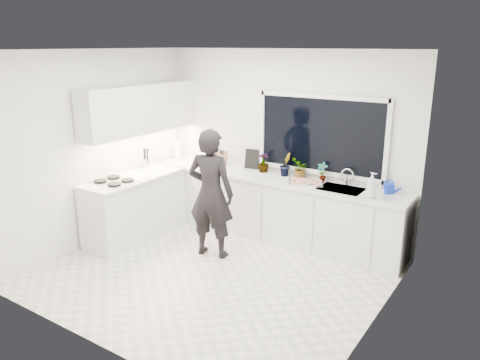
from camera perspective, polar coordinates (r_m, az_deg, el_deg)
The scene contains 25 objects.
floor at distance 5.96m, azimuth -3.32°, elevation -11.46°, with size 4.00×3.50×0.02m, color beige.
wall_back at distance 6.91m, azimuth 5.28°, elevation 4.42°, with size 4.00×0.02×2.70m, color white.
wall_left at distance 6.84m, azimuth -17.17°, elevation 3.62°, with size 0.02×3.50×2.70m, color white.
wall_right at distance 4.59m, azimuth 16.95°, elevation -2.40°, with size 0.02×3.50×2.70m, color white.
ceiling at distance 5.28m, azimuth -3.82°, elevation 15.67°, with size 4.00×3.50×0.02m, color white.
window at distance 6.58m, azimuth 9.79°, elevation 5.43°, with size 1.80×0.02×1.00m, color black.
base_cabinets_back at distance 6.90m, azimuth 3.85°, elevation -3.44°, with size 3.92×0.58×0.88m, color white.
base_cabinets_left at distance 7.06m, azimuth -12.60°, elevation -3.35°, with size 0.58×1.60×0.88m, color white.
countertop_back at distance 6.75m, azimuth 3.88°, elevation 0.22°, with size 3.94×0.62×0.04m, color silver.
countertop_left at distance 6.92m, azimuth -12.84°, elevation 0.24°, with size 0.62×1.60×0.04m, color silver.
upper_cabinets at distance 7.05m, azimuth -11.95°, elevation 8.50°, with size 0.34×2.10×0.70m, color white.
sink at distance 6.34m, azimuth 12.19°, elevation -1.48°, with size 0.58×0.42×0.14m, color silver.
faucet at distance 6.47m, azimuth 12.93°, elevation 0.32°, with size 0.03×0.03×0.22m, color silver.
stovetop at distance 6.70m, azimuth -15.12°, elevation -0.14°, with size 0.56×0.48×0.03m, color black.
person at distance 6.16m, azimuth -3.58°, elevation -1.67°, with size 0.63×0.42×1.74m, color black.
pizza_tray at distance 6.48m, azimuth 8.03°, elevation -0.27°, with size 0.47×0.35×0.03m, color silver.
pizza at distance 6.47m, azimuth 8.03°, elevation -0.13°, with size 0.43×0.30×0.01m, color red.
watering_can at distance 6.28m, azimuth 17.69°, elevation -0.96°, with size 0.14×0.14×0.13m, color #1430BE.
paper_towel_roll at distance 7.84m, azimuth -7.52°, elevation 3.53°, with size 0.11×0.11×0.26m, color white.
knife_block at distance 7.35m, azimuth -2.16°, elevation 2.63°, with size 0.13×0.10×0.22m, color #9B7148.
utensil_crock at distance 7.32m, azimuth -11.34°, elevation 2.03°, with size 0.13×0.13×0.16m, color #BBBCC0.
picture_frame_large at distance 7.60m, azimuth -3.61°, elevation 3.30°, with size 0.22×0.02×0.28m, color black.
picture_frame_small at distance 7.15m, azimuth 1.57°, elevation 2.58°, with size 0.25×0.02×0.30m, color black.
herb_plants at distance 6.75m, azimuth 6.21°, elevation 1.65°, with size 1.14×0.29×0.34m.
soap_bottles at distance 6.00m, azimuth 15.96°, elevation -0.79°, with size 0.24×0.15×0.32m.
Camera 1 is at (3.19, -4.20, 2.77)m, focal length 35.00 mm.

